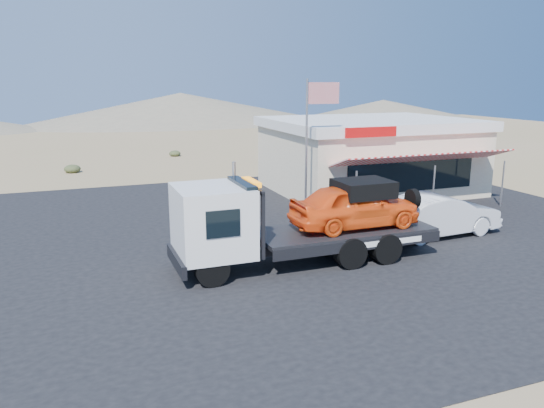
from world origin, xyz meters
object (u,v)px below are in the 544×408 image
object	(u,v)px
white_sedan	(439,215)
jerky_store	(369,154)
tow_truck	(300,217)
flagpole	(312,133)

from	to	relation	value
white_sedan	jerky_store	bearing A→B (deg)	-16.50
tow_truck	jerky_store	world-z (taller)	jerky_store
tow_truck	jerky_store	distance (m)	12.76
flagpole	white_sedan	bearing A→B (deg)	-49.51
tow_truck	jerky_store	size ratio (longest dim) A/B	0.84
jerky_store	tow_truck	bearing A→B (deg)	-130.88
tow_truck	white_sedan	world-z (taller)	tow_truck
tow_truck	white_sedan	xyz separation A→B (m)	(6.35, 0.99, -0.73)
jerky_store	flagpole	bearing A→B (deg)	-141.21
tow_truck	flagpole	size ratio (longest dim) A/B	1.46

